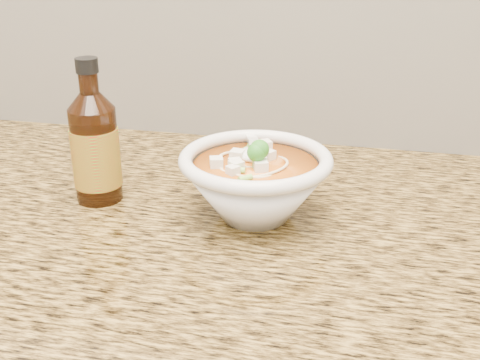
# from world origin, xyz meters

# --- Properties ---
(counter_slab) EXTENTS (4.00, 0.68, 0.04)m
(counter_slab) POSITION_xyz_m (0.00, 1.68, 0.88)
(counter_slab) COLOR olive
(counter_slab) RESTS_ON cabinet
(soup_bowl) EXTENTS (0.19, 0.22, 0.11)m
(soup_bowl) POSITION_xyz_m (0.02, 1.69, 0.95)
(soup_bowl) COLOR silver
(soup_bowl) RESTS_ON counter_slab
(hot_sauce_bottle) EXTENTS (0.08, 0.08, 0.19)m
(hot_sauce_bottle) POSITION_xyz_m (-0.20, 1.70, 0.97)
(hot_sauce_bottle) COLOR black
(hot_sauce_bottle) RESTS_ON counter_slab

